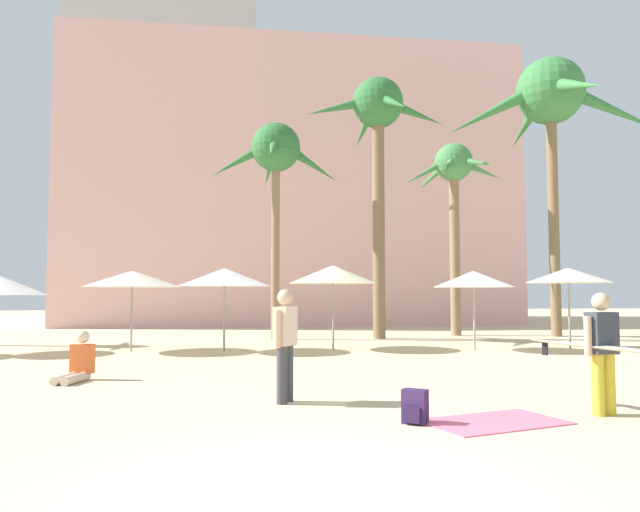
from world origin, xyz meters
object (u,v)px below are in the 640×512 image
at_px(cafe_umbrella_4, 568,275).
at_px(beach_towel, 494,422).
at_px(cafe_umbrella_0, 225,277).
at_px(cafe_umbrella_1, 333,274).
at_px(cafe_umbrella_5, 474,279).
at_px(backpack, 415,407).
at_px(palm_tree_far_left, 378,125).
at_px(palm_tree_left, 454,180).
at_px(palm_tree_center, 551,102).
at_px(person_mid_left, 285,340).
at_px(person_far_left, 78,364).
at_px(person_near_right, 607,348).
at_px(cafe_umbrella_3, 132,279).
at_px(palm_tree_far_right, 275,157).

xyz_separation_m(cafe_umbrella_4, beach_towel, (-6.52, -9.30, -2.16)).
relative_size(cafe_umbrella_0, cafe_umbrella_1, 1.00).
distance_m(cafe_umbrella_5, backpack, 10.45).
xyz_separation_m(palm_tree_far_left, cafe_umbrella_5, (1.64, -4.83, -5.88)).
bearing_deg(palm_tree_left, palm_tree_center, -16.46).
bearing_deg(person_mid_left, person_far_left, 173.36).
distance_m(cafe_umbrella_5, person_near_right, 9.43).
distance_m(palm_tree_far_left, palm_tree_left, 4.04).
relative_size(cafe_umbrella_3, cafe_umbrella_4, 1.10).
bearing_deg(palm_tree_center, backpack, -124.86).
distance_m(palm_tree_left, palm_tree_far_right, 7.29).
relative_size(cafe_umbrella_0, cafe_umbrella_5, 1.12).
bearing_deg(cafe_umbrella_1, person_far_left, -134.98).
height_order(cafe_umbrella_3, backpack, cafe_umbrella_3).
bearing_deg(cafe_umbrella_0, cafe_umbrella_4, -3.27).
height_order(cafe_umbrella_1, person_mid_left, cafe_umbrella_1).
relative_size(cafe_umbrella_0, person_far_left, 2.64).
bearing_deg(cafe_umbrella_3, palm_tree_left, 24.29).
bearing_deg(person_mid_left, cafe_umbrella_4, 70.61).
distance_m(palm_tree_center, person_near_right, 18.00).
distance_m(palm_tree_left, cafe_umbrella_4, 7.40).
distance_m(palm_tree_left, cafe_umbrella_0, 11.23).
xyz_separation_m(cafe_umbrella_1, person_near_right, (2.04, -10.03, -1.30)).
xyz_separation_m(palm_tree_far_left, palm_tree_left, (3.40, 1.31, -1.75)).
xyz_separation_m(cafe_umbrella_4, backpack, (-7.53, -9.25, -1.96)).
relative_size(cafe_umbrella_0, beach_towel, 1.51).
bearing_deg(person_far_left, person_near_right, 74.16).
xyz_separation_m(cafe_umbrella_0, beach_towel, (3.56, -9.88, -2.08)).
height_order(palm_tree_far_left, backpack, palm_tree_far_left).
distance_m(palm_tree_far_right, cafe_umbrella_5, 8.70).
bearing_deg(backpack, palm_tree_far_left, -155.78).
bearing_deg(cafe_umbrella_5, person_near_right, -101.91).
bearing_deg(cafe_umbrella_4, cafe_umbrella_3, 175.82).
xyz_separation_m(cafe_umbrella_3, cafe_umbrella_4, (12.67, -0.93, 0.13)).
bearing_deg(cafe_umbrella_3, person_near_right, -52.41).
xyz_separation_m(cafe_umbrella_1, backpack, (-0.59, -10.09, -1.99)).
distance_m(palm_tree_far_left, backpack, 16.29).
bearing_deg(palm_tree_left, person_near_right, -103.57).
bearing_deg(person_far_left, cafe_umbrella_0, 168.26).
bearing_deg(cafe_umbrella_4, backpack, -129.14).
height_order(palm_tree_center, person_mid_left, palm_tree_center).
relative_size(palm_tree_center, person_mid_left, 6.53).
height_order(cafe_umbrella_0, backpack, cafe_umbrella_0).
bearing_deg(palm_tree_far_right, person_far_left, -113.24).
bearing_deg(palm_tree_left, cafe_umbrella_5, -106.00).
distance_m(palm_tree_left, backpack, 17.64).
distance_m(cafe_umbrella_0, backpack, 10.33).
bearing_deg(cafe_umbrella_1, palm_tree_left, 42.53).
bearing_deg(palm_tree_left, backpack, -112.40).
bearing_deg(palm_tree_far_left, cafe_umbrella_5, -71.22).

